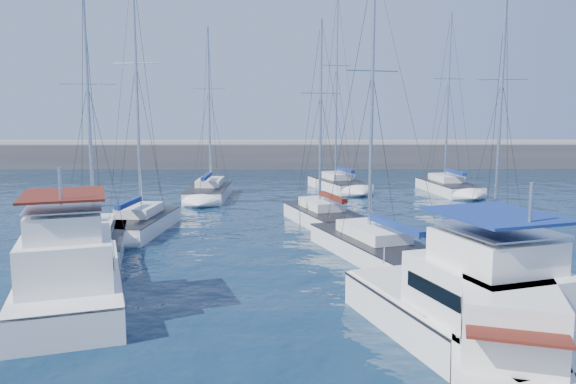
{
  "coord_description": "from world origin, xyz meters",
  "views": [
    {
      "loc": [
        -0.64,
        -20.3,
        7.05
      ],
      "look_at": [
        -0.28,
        8.02,
        3.0
      ],
      "focal_mm": 35.0,
      "sensor_mm": 36.0,
      "label": 1
    }
  ],
  "objects_px": {
    "sailboat_mid_a": "(93,241)",
    "motor_yacht_stbd_inner": "(471,313)",
    "motor_yacht_stbd_outer": "(505,351)",
    "sailboat_back_a": "(209,192)",
    "sailboat_mid_c": "(324,217)",
    "sailboat_mid_e": "(496,228)",
    "sailboat_mid_b": "(138,223)",
    "sailboat_mid_d": "(378,249)",
    "motor_yacht_port_inner": "(69,276)",
    "sailboat_back_b": "(339,184)",
    "sailboat_back_c": "(448,187)"
  },
  "relations": [
    {
      "from": "sailboat_mid_a",
      "to": "motor_yacht_stbd_inner",
      "type": "bearing_deg",
      "value": -51.53
    },
    {
      "from": "motor_yacht_stbd_outer",
      "to": "sailboat_back_a",
      "type": "bearing_deg",
      "value": 127.1
    },
    {
      "from": "sailboat_mid_c",
      "to": "sailboat_back_a",
      "type": "distance_m",
      "value": 14.31
    },
    {
      "from": "sailboat_back_a",
      "to": "sailboat_mid_e",
      "type": "bearing_deg",
      "value": -38.79
    },
    {
      "from": "motor_yacht_stbd_inner",
      "to": "sailboat_mid_a",
      "type": "height_order",
      "value": "sailboat_mid_a"
    },
    {
      "from": "sailboat_mid_b",
      "to": "sailboat_mid_d",
      "type": "relative_size",
      "value": 1.1
    },
    {
      "from": "motor_yacht_port_inner",
      "to": "sailboat_back_b",
      "type": "height_order",
      "value": "sailboat_back_b"
    },
    {
      "from": "sailboat_back_b",
      "to": "sailboat_mid_b",
      "type": "bearing_deg",
      "value": -144.74
    },
    {
      "from": "motor_yacht_stbd_inner",
      "to": "sailboat_mid_d",
      "type": "height_order",
      "value": "sailboat_mid_d"
    },
    {
      "from": "sailboat_mid_c",
      "to": "sailboat_mid_a",
      "type": "bearing_deg",
      "value": -169.83
    },
    {
      "from": "sailboat_mid_a",
      "to": "sailboat_back_a",
      "type": "distance_m",
      "value": 18.35
    },
    {
      "from": "sailboat_mid_a",
      "to": "sailboat_mid_d",
      "type": "height_order",
      "value": "sailboat_mid_d"
    },
    {
      "from": "sailboat_mid_b",
      "to": "sailboat_back_b",
      "type": "xyz_separation_m",
      "value": [
        13.74,
        18.05,
        0.02
      ]
    },
    {
      "from": "motor_yacht_stbd_outer",
      "to": "sailboat_back_c",
      "type": "height_order",
      "value": "sailboat_back_c"
    },
    {
      "from": "sailboat_mid_c",
      "to": "sailboat_back_b",
      "type": "distance_m",
      "value": 16.19
    },
    {
      "from": "sailboat_mid_e",
      "to": "sailboat_back_b",
      "type": "height_order",
      "value": "sailboat_back_b"
    },
    {
      "from": "sailboat_back_a",
      "to": "sailboat_back_c",
      "type": "height_order",
      "value": "sailboat_back_c"
    },
    {
      "from": "sailboat_mid_d",
      "to": "motor_yacht_stbd_outer",
      "type": "bearing_deg",
      "value": -104.24
    },
    {
      "from": "sailboat_mid_e",
      "to": "sailboat_back_b",
      "type": "relative_size",
      "value": 0.78
    },
    {
      "from": "sailboat_mid_b",
      "to": "sailboat_mid_e",
      "type": "distance_m",
      "value": 20.78
    },
    {
      "from": "motor_yacht_stbd_outer",
      "to": "sailboat_mid_e",
      "type": "xyz_separation_m",
      "value": [
        6.45,
        17.46,
        -0.42
      ]
    },
    {
      "from": "motor_yacht_stbd_inner",
      "to": "sailboat_mid_c",
      "type": "relative_size",
      "value": 0.75
    },
    {
      "from": "sailboat_back_a",
      "to": "sailboat_mid_d",
      "type": "bearing_deg",
      "value": -61.0
    },
    {
      "from": "motor_yacht_stbd_outer",
      "to": "sailboat_mid_d",
      "type": "height_order",
      "value": "sailboat_mid_d"
    },
    {
      "from": "sailboat_mid_d",
      "to": "sailboat_back_b",
      "type": "distance_m",
      "value": 24.35
    },
    {
      "from": "motor_yacht_port_inner",
      "to": "sailboat_back_b",
      "type": "relative_size",
      "value": 0.56
    },
    {
      "from": "motor_yacht_stbd_outer",
      "to": "sailboat_mid_b",
      "type": "distance_m",
      "value": 23.76
    },
    {
      "from": "sailboat_mid_e",
      "to": "sailboat_back_a",
      "type": "bearing_deg",
      "value": 154.34
    },
    {
      "from": "sailboat_mid_d",
      "to": "sailboat_back_c",
      "type": "distance_m",
      "value": 24.58
    },
    {
      "from": "sailboat_mid_b",
      "to": "sailboat_back_a",
      "type": "relative_size",
      "value": 1.1
    },
    {
      "from": "sailboat_mid_a",
      "to": "sailboat_mid_d",
      "type": "xyz_separation_m",
      "value": [
        14.27,
        -1.76,
        -0.0
      ]
    },
    {
      "from": "motor_yacht_stbd_inner",
      "to": "sailboat_back_a",
      "type": "distance_m",
      "value": 32.33
    },
    {
      "from": "motor_yacht_stbd_inner",
      "to": "sailboat_back_c",
      "type": "bearing_deg",
      "value": 56.75
    },
    {
      "from": "motor_yacht_stbd_inner",
      "to": "sailboat_mid_c",
      "type": "bearing_deg",
      "value": 81.08
    },
    {
      "from": "sailboat_mid_a",
      "to": "sailboat_mid_b",
      "type": "relative_size",
      "value": 0.85
    },
    {
      "from": "motor_yacht_port_inner",
      "to": "motor_yacht_stbd_inner",
      "type": "bearing_deg",
      "value": -34.48
    },
    {
      "from": "sailboat_back_c",
      "to": "sailboat_back_a",
      "type": "bearing_deg",
      "value": -179.76
    },
    {
      "from": "motor_yacht_port_inner",
      "to": "sailboat_mid_b",
      "type": "height_order",
      "value": "sailboat_mid_b"
    },
    {
      "from": "sailboat_mid_c",
      "to": "motor_yacht_port_inner",
      "type": "bearing_deg",
      "value": -143.12
    },
    {
      "from": "motor_yacht_port_inner",
      "to": "sailboat_mid_b",
      "type": "distance_m",
      "value": 12.81
    },
    {
      "from": "sailboat_mid_c",
      "to": "sailboat_mid_d",
      "type": "bearing_deg",
      "value": -94.8
    },
    {
      "from": "sailboat_mid_b",
      "to": "sailboat_back_c",
      "type": "relative_size",
      "value": 0.99
    },
    {
      "from": "motor_yacht_port_inner",
      "to": "sailboat_mid_e",
      "type": "bearing_deg",
      "value": 11.4
    },
    {
      "from": "sailboat_mid_a",
      "to": "sailboat_mid_b",
      "type": "height_order",
      "value": "sailboat_mid_b"
    },
    {
      "from": "sailboat_mid_e",
      "to": "motor_yacht_port_inner",
      "type": "bearing_deg",
      "value": -136.76
    },
    {
      "from": "sailboat_mid_a",
      "to": "sailboat_back_b",
      "type": "relative_size",
      "value": 0.75
    },
    {
      "from": "sailboat_mid_a",
      "to": "sailboat_mid_d",
      "type": "distance_m",
      "value": 14.37
    },
    {
      "from": "sailboat_mid_b",
      "to": "sailboat_mid_c",
      "type": "height_order",
      "value": "sailboat_mid_b"
    },
    {
      "from": "sailboat_mid_e",
      "to": "sailboat_mid_b",
      "type": "bearing_deg",
      "value": -170.4
    },
    {
      "from": "motor_yacht_stbd_outer",
      "to": "sailboat_back_a",
      "type": "height_order",
      "value": "sailboat_back_a"
    }
  ]
}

